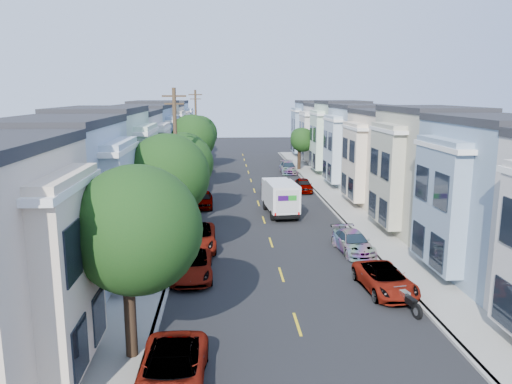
{
  "coord_description": "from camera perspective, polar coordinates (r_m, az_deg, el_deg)",
  "views": [
    {
      "loc": [
        -3.08,
        -31.8,
        9.81
      ],
      "look_at": [
        -0.59,
        6.31,
        2.2
      ],
      "focal_mm": 35.0,
      "sensor_mm": 36.0,
      "label": 1
    }
  ],
  "objects": [
    {
      "name": "ground",
      "position": [
        33.42,
        1.72,
        -5.81
      ],
      "size": [
        160.0,
        160.0,
        0.0
      ],
      "primitive_type": "plane",
      "color": "black",
      "rests_on": "ground"
    },
    {
      "name": "road_slab",
      "position": [
        47.91,
        0.02,
        -0.53
      ],
      "size": [
        12.0,
        70.0,
        0.02
      ],
      "primitive_type": "cube",
      "color": "black",
      "rests_on": "ground"
    },
    {
      "name": "curb_left",
      "position": [
        47.89,
        -7.22,
        -0.55
      ],
      "size": [
        0.3,
        70.0,
        0.15
      ],
      "primitive_type": "cube",
      "color": "gray",
      "rests_on": "ground"
    },
    {
      "name": "curb_right",
      "position": [
        48.66,
        7.15,
        -0.36
      ],
      "size": [
        0.3,
        70.0,
        0.15
      ],
      "primitive_type": "cube",
      "color": "gray",
      "rests_on": "ground"
    },
    {
      "name": "sidewalk_left",
      "position": [
        47.99,
        -8.77,
        -0.57
      ],
      "size": [
        2.6,
        70.0,
        0.15
      ],
      "primitive_type": "cube",
      "color": "gray",
      "rests_on": "ground"
    },
    {
      "name": "sidewalk_right",
      "position": [
        48.92,
        8.64,
        -0.34
      ],
      "size": [
        2.6,
        70.0,
        0.15
      ],
      "primitive_type": "cube",
      "color": "gray",
      "rests_on": "ground"
    },
    {
      "name": "centerline",
      "position": [
        47.91,
        0.02,
        -0.54
      ],
      "size": [
        0.12,
        70.0,
        0.01
      ],
      "primitive_type": "cube",
      "color": "gold",
      "rests_on": "ground"
    },
    {
      "name": "townhouse_row_left",
      "position": [
        48.49,
        -13.25,
        -0.71
      ],
      "size": [
        5.0,
        70.0,
        8.5
      ],
      "primitive_type": "cube",
      "color": "beige",
      "rests_on": "ground"
    },
    {
      "name": "townhouse_row_right",
      "position": [
        49.89,
        12.91,
        -0.36
      ],
      "size": [
        5.0,
        70.0,
        8.5
      ],
      "primitive_type": "cube",
      "color": "beige",
      "rests_on": "ground"
    },
    {
      "name": "tree_a",
      "position": [
        18.36,
        -13.75,
        -4.27
      ],
      "size": [
        4.7,
        4.7,
        7.37
      ],
      "color": "black",
      "rests_on": "ground"
    },
    {
      "name": "tree_b",
      "position": [
        28.22,
        -10.26,
        1.83
      ],
      "size": [
        4.7,
        4.7,
        7.64
      ],
      "color": "black",
      "rests_on": "ground"
    },
    {
      "name": "tree_c",
      "position": [
        38.6,
        -8.51,
        3.27
      ],
      "size": [
        4.7,
        4.7,
        6.88
      ],
      "color": "black",
      "rests_on": "ground"
    },
    {
      "name": "tree_d",
      "position": [
        50.3,
        -7.45,
        6.09
      ],
      "size": [
        4.7,
        4.7,
        7.73
      ],
      "color": "black",
      "rests_on": "ground"
    },
    {
      "name": "tree_e",
      "position": [
        65.55,
        -6.59,
        6.63
      ],
      "size": [
        4.7,
        4.7,
        6.96
      ],
      "color": "black",
      "rests_on": "ground"
    },
    {
      "name": "tree_far_r",
      "position": [
        64.17,
        5.24,
        5.91
      ],
      "size": [
        3.1,
        3.1,
        5.46
      ],
      "color": "black",
      "rests_on": "ground"
    },
    {
      "name": "utility_pole_near",
      "position": [
        34.27,
        -9.12,
        3.31
      ],
      "size": [
        1.6,
        0.26,
        10.0
      ],
      "color": "#42301E",
      "rests_on": "ground"
    },
    {
      "name": "utility_pole_far",
      "position": [
        60.06,
        -6.85,
        6.74
      ],
      "size": [
        1.6,
        0.26,
        10.0
      ],
      "color": "#42301E",
      "rests_on": "ground"
    },
    {
      "name": "fedex_truck",
      "position": [
        40.74,
        2.79,
        -0.45
      ],
      "size": [
        2.21,
        5.75,
        2.76
      ],
      "rotation": [
        0.0,
        0.0,
        0.08
      ],
      "color": "silver",
      "rests_on": "ground"
    },
    {
      "name": "lead_sedan",
      "position": [
        48.18,
        2.3,
        0.37
      ],
      "size": [
        2.63,
        5.21,
        1.42
      ],
      "primitive_type": "imported",
      "rotation": [
        0.0,
        0.0,
        0.06
      ],
      "color": "black",
      "rests_on": "ground"
    },
    {
      "name": "parked_left_a",
      "position": [
        17.91,
        -9.6,
        -19.55
      ],
      "size": [
        2.36,
        4.95,
        1.37
      ],
      "primitive_type": "imported",
      "rotation": [
        0.0,
        0.0,
        -0.02
      ],
      "color": "black",
      "rests_on": "ground"
    },
    {
      "name": "parked_left_b",
      "position": [
        27.34,
        -7.42,
        -8.35
      ],
      "size": [
        2.44,
        4.94,
        1.35
      ],
      "primitive_type": "imported",
      "rotation": [
        0.0,
        0.0,
        0.04
      ],
      "color": "#0A1C3A",
      "rests_on": "ground"
    },
    {
      "name": "parked_left_c",
      "position": [
        32.16,
        -6.86,
        -5.17
      ],
      "size": [
        2.72,
        5.51,
        1.5
      ],
      "primitive_type": "imported",
      "rotation": [
        0.0,
        0.0,
        0.04
      ],
      "color": "#B0B4C1",
      "rests_on": "ground"
    },
    {
      "name": "parked_left_d",
      "position": [
        43.55,
        -6.06,
        -0.87
      ],
      "size": [
        1.74,
        4.36,
        1.4
      ],
      "primitive_type": "imported",
      "rotation": [
        0.0,
        0.0,
        0.02
      ],
      "color": "#380609",
      "rests_on": "ground"
    },
    {
      "name": "parked_right_a",
      "position": [
        26.1,
        14.53,
        -9.67
      ],
      "size": [
        2.47,
        4.79,
        1.29
      ],
      "primitive_type": "imported",
      "rotation": [
        0.0,
        0.0,
        0.07
      ],
      "color": "#5A5F63",
      "rests_on": "ground"
    },
    {
      "name": "parked_right_b",
      "position": [
        31.83,
        11.0,
        -5.68
      ],
      "size": [
        2.19,
        4.46,
        1.29
      ],
      "primitive_type": "imported",
      "rotation": [
        0.0,
        0.0,
        0.09
      ],
      "color": "silver",
      "rests_on": "ground"
    },
    {
      "name": "parked_right_c",
      "position": [
        50.4,
        5.43,
        0.77
      ],
      "size": [
        1.71,
        4.16,
        1.33
      ],
      "primitive_type": "imported",
      "rotation": [
        0.0,
        0.0,
        -0.03
      ],
      "color": "black",
      "rests_on": "ground"
    },
    {
      "name": "parked_right_d",
      "position": [
        61.94,
        3.7,
        2.79
      ],
      "size": [
        2.08,
        4.69,
        1.39
      ],
      "primitive_type": "imported",
      "rotation": [
        0.0,
        0.0,
        -0.03
      ],
      "color": "#0D073A",
      "rests_on": "ground"
    },
    {
      "name": "motorcycle",
      "position": [
        24.24,
        16.91,
        -11.92
      ],
      "size": [
        0.31,
        2.22,
        0.88
      ],
      "rotation": [
        0.0,
        0.0,
        0.2
      ],
      "color": "black",
      "rests_on": "ground"
    }
  ]
}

